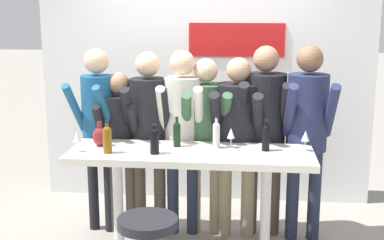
# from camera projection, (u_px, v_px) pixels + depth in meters

# --- Properties ---
(back_wall) EXTENTS (3.69, 0.12, 2.68)m
(back_wall) POSITION_uv_depth(u_px,v_px,m) (205.00, 82.00, 5.96)
(back_wall) COLOR white
(back_wall) RESTS_ON ground_plane
(tasting_table) EXTENTS (2.09, 0.66, 0.98)m
(tasting_table) POSITION_uv_depth(u_px,v_px,m) (191.00, 168.00, 4.59)
(tasting_table) COLOR silver
(tasting_table) RESTS_ON ground_plane
(person_far_left) EXTENTS (0.44, 0.57, 1.80)m
(person_far_left) POSITION_uv_depth(u_px,v_px,m) (98.00, 118.00, 5.08)
(person_far_left) COLOR black
(person_far_left) RESTS_ON ground_plane
(person_left) EXTENTS (0.42, 0.52, 1.58)m
(person_left) POSITION_uv_depth(u_px,v_px,m) (120.00, 135.00, 5.10)
(person_left) COLOR #473D33
(person_left) RESTS_ON ground_plane
(person_center_left) EXTENTS (0.44, 0.56, 1.77)m
(person_center_left) POSITION_uv_depth(u_px,v_px,m) (149.00, 123.00, 5.05)
(person_center_left) COLOR #473D33
(person_center_left) RESTS_ON ground_plane
(person_center) EXTENTS (0.43, 0.55, 1.79)m
(person_center) POSITION_uv_depth(u_px,v_px,m) (182.00, 122.00, 5.02)
(person_center) COLOR #23283D
(person_center) RESTS_ON ground_plane
(person_center_right) EXTENTS (0.49, 0.59, 1.71)m
(person_center_right) POSITION_uv_depth(u_px,v_px,m) (206.00, 128.00, 5.05)
(person_center_right) COLOR gray
(person_center_right) RESTS_ON ground_plane
(person_right) EXTENTS (0.49, 0.58, 1.73)m
(person_right) POSITION_uv_depth(u_px,v_px,m) (237.00, 129.00, 4.97)
(person_right) COLOR gray
(person_right) RESTS_ON ground_plane
(person_far_right) EXTENTS (0.48, 0.58, 1.83)m
(person_far_right) POSITION_uv_depth(u_px,v_px,m) (264.00, 121.00, 5.00)
(person_far_right) COLOR #473D33
(person_far_right) RESTS_ON ground_plane
(person_rightmost) EXTENTS (0.46, 0.58, 1.85)m
(person_rightmost) POSITION_uv_depth(u_px,v_px,m) (307.00, 122.00, 4.88)
(person_rightmost) COLOR #23283D
(person_rightmost) RESTS_ON ground_plane
(wine_bottle_0) EXTENTS (0.07, 0.07, 0.27)m
(wine_bottle_0) POSITION_uv_depth(u_px,v_px,m) (266.00, 137.00, 4.54)
(wine_bottle_0) COLOR black
(wine_bottle_0) RESTS_ON tasting_table
(wine_bottle_1) EXTENTS (0.06, 0.06, 0.27)m
(wine_bottle_1) POSITION_uv_depth(u_px,v_px,m) (177.00, 133.00, 4.67)
(wine_bottle_1) COLOR black
(wine_bottle_1) RESTS_ON tasting_table
(wine_bottle_2) EXTENTS (0.07, 0.07, 0.28)m
(wine_bottle_2) POSITION_uv_depth(u_px,v_px,m) (107.00, 138.00, 4.47)
(wine_bottle_2) COLOR brown
(wine_bottle_2) RESTS_ON tasting_table
(wine_bottle_3) EXTENTS (0.08, 0.08, 0.25)m
(wine_bottle_3) POSITION_uv_depth(u_px,v_px,m) (154.00, 140.00, 4.45)
(wine_bottle_3) COLOR black
(wine_bottle_3) RESTS_ON tasting_table
(wine_bottle_4) EXTENTS (0.06, 0.06, 0.28)m
(wine_bottle_4) POSITION_uv_depth(u_px,v_px,m) (216.00, 134.00, 4.63)
(wine_bottle_4) COLOR #B7BCC1
(wine_bottle_4) RESTS_ON tasting_table
(wine_glass_0) EXTENTS (0.07, 0.07, 0.18)m
(wine_glass_0) POSITION_uv_depth(u_px,v_px,m) (77.00, 137.00, 4.51)
(wine_glass_0) COLOR silver
(wine_glass_0) RESTS_ON tasting_table
(wine_glass_1) EXTENTS (0.07, 0.07, 0.18)m
(wine_glass_1) POSITION_uv_depth(u_px,v_px,m) (231.00, 134.00, 4.63)
(wine_glass_1) COLOR silver
(wine_glass_1) RESTS_ON tasting_table
(wine_glass_2) EXTENTS (0.07, 0.07, 0.18)m
(wine_glass_2) POSITION_uv_depth(u_px,v_px,m) (305.00, 137.00, 4.54)
(wine_glass_2) COLOR silver
(wine_glass_2) RESTS_ON tasting_table
(decorative_vase) EXTENTS (0.13, 0.13, 0.22)m
(decorative_vase) POSITION_uv_depth(u_px,v_px,m) (100.00, 136.00, 4.70)
(decorative_vase) COLOR maroon
(decorative_vase) RESTS_ON tasting_table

